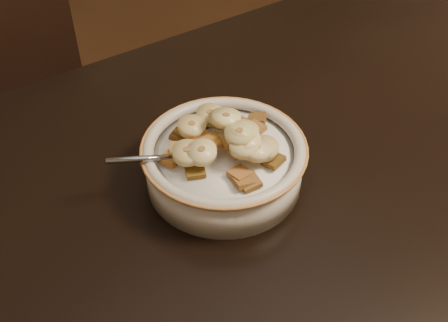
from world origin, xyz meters
TOP-DOWN VIEW (x-y plane):
  - table at (0.00, 0.00)m, footprint 1.43×0.95m
  - chair at (-0.20, 0.59)m, footprint 0.52×0.52m
  - cereal_bowl at (-0.07, 0.15)m, footprint 0.17×0.17m
  - milk at (-0.07, 0.15)m, footprint 0.14×0.14m
  - spoon at (-0.10, 0.15)m, footprint 0.05×0.04m
  - cereal_square_0 at (-0.05, 0.13)m, footprint 0.03×0.03m
  - cereal_square_1 at (-0.08, 0.15)m, footprint 0.02×0.02m
  - cereal_square_2 at (-0.06, 0.20)m, footprint 0.02×0.02m
  - cereal_square_3 at (-0.10, 0.19)m, footprint 0.03×0.03m
  - cereal_square_4 at (-0.05, 0.12)m, footprint 0.03×0.03m
  - cereal_square_5 at (-0.04, 0.17)m, footprint 0.03×0.03m
  - cereal_square_6 at (-0.09, 0.16)m, footprint 0.03×0.02m
  - cereal_square_7 at (-0.06, 0.13)m, footprint 0.02×0.02m
  - cereal_square_8 at (-0.04, 0.10)m, footprint 0.02×0.02m
  - cereal_square_9 at (-0.09, 0.19)m, footprint 0.03×0.03m
  - cereal_square_10 at (-0.03, 0.15)m, footprint 0.02×0.02m
  - cereal_square_11 at (-0.12, 0.14)m, footprint 0.03×0.03m
  - cereal_square_12 at (-0.08, 0.09)m, footprint 0.02×0.02m
  - cereal_square_13 at (-0.10, 0.15)m, footprint 0.03×0.03m
  - cereal_square_14 at (-0.07, 0.12)m, footprint 0.02×0.02m
  - cereal_square_15 at (-0.08, 0.10)m, footprint 0.02×0.02m
  - cereal_square_16 at (-0.08, 0.09)m, footprint 0.02×0.02m
  - cereal_square_17 at (-0.08, 0.15)m, footprint 0.02×0.02m
  - cereal_square_18 at (-0.13, 0.16)m, footprint 0.03×0.03m
  - cereal_square_19 at (-0.01, 0.16)m, footprint 0.03×0.03m
  - cereal_square_20 at (-0.07, 0.14)m, footprint 0.02×0.02m
  - cereal_square_21 at (-0.11, 0.17)m, footprint 0.03×0.03m
  - cereal_square_22 at (-0.04, 0.17)m, footprint 0.02×0.02m
  - banana_slice_0 at (-0.09, 0.18)m, footprint 0.04×0.04m
  - banana_slice_1 at (-0.06, 0.12)m, footprint 0.04×0.04m
  - banana_slice_2 at (-0.06, 0.13)m, footprint 0.04×0.04m
  - banana_slice_3 at (-0.06, 0.19)m, footprint 0.04×0.04m
  - banana_slice_4 at (-0.07, 0.12)m, footprint 0.04×0.04m
  - banana_slice_5 at (-0.06, 0.16)m, footprint 0.04×0.04m
  - banana_slice_6 at (-0.05, 0.11)m, footprint 0.04×0.04m
  - banana_slice_7 at (-0.06, 0.11)m, footprint 0.03×0.03m
  - banana_slice_8 at (-0.12, 0.15)m, footprint 0.03×0.03m
  - banana_slice_9 at (-0.06, 0.17)m, footprint 0.04×0.04m
  - banana_slice_10 at (-0.11, 0.14)m, footprint 0.03×0.03m
  - banana_slice_11 at (-0.06, 0.13)m, footprint 0.04×0.04m

SIDE VIEW (x-z plane):
  - chair at x=-0.20m, z-range 0.00..0.99m
  - table at x=0.00m, z-range 0.71..0.75m
  - cereal_bowl at x=-0.07m, z-range 0.75..0.79m
  - milk at x=-0.07m, z-range 0.79..0.79m
  - spoon at x=-0.10m, z-range 0.79..0.80m
  - cereal_square_2 at x=-0.06m, z-range 0.79..0.80m
  - cereal_square_16 at x=-0.08m, z-range 0.79..0.80m
  - cereal_square_3 at x=-0.10m, z-range 0.79..0.80m
  - cereal_square_12 at x=-0.08m, z-range 0.79..0.80m
  - cereal_square_11 at x=-0.12m, z-range 0.79..0.80m
  - cereal_square_8 at x=-0.04m, z-range 0.79..0.80m
  - cereal_square_15 at x=-0.08m, z-range 0.79..0.80m
  - cereal_square_18 at x=-0.13m, z-range 0.80..0.80m
  - cereal_square_19 at x=-0.01m, z-range 0.79..0.81m
  - cereal_square_21 at x=-0.11m, z-range 0.80..0.81m
  - cereal_square_5 at x=-0.04m, z-range 0.80..0.81m
  - cereal_square_9 at x=-0.09m, z-range 0.80..0.81m
  - cereal_square_10 at x=-0.03m, z-range 0.80..0.81m
  - cereal_square_22 at x=-0.04m, z-range 0.80..0.81m
  - cereal_square_13 at x=-0.10m, z-range 0.80..0.81m
  - cereal_square_4 at x=-0.05m, z-range 0.80..0.81m
  - cereal_square_6 at x=-0.09m, z-range 0.80..0.81m
  - cereal_square_0 at x=-0.05m, z-range 0.80..0.81m
  - cereal_square_7 at x=-0.06m, z-range 0.80..0.81m
  - cereal_square_14 at x=-0.07m, z-range 0.80..0.81m
  - banana_slice_3 at x=-0.06m, z-range 0.80..0.82m
  - banana_slice_6 at x=-0.05m, z-range 0.80..0.82m
  - cereal_square_17 at x=-0.08m, z-range 0.81..0.82m
  - banana_slice_0 at x=-0.09m, z-range 0.81..0.82m
  - cereal_square_1 at x=-0.08m, z-range 0.81..0.82m
  - banana_slice_7 at x=-0.06m, z-range 0.81..0.82m
  - banana_slice_8 at x=-0.12m, z-range 0.81..0.82m
  - banana_slice_9 at x=-0.06m, z-range 0.81..0.82m
  - cereal_square_20 at x=-0.07m, z-range 0.81..0.82m
  - banana_slice_10 at x=-0.11m, z-range 0.81..0.82m
  - banana_slice_4 at x=-0.07m, z-range 0.81..0.83m
  - banana_slice_1 at x=-0.06m, z-range 0.81..0.83m
  - banana_slice_11 at x=-0.06m, z-range 0.82..0.83m
  - banana_slice_2 at x=-0.06m, z-range 0.82..0.83m
  - banana_slice_5 at x=-0.06m, z-range 0.82..0.84m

